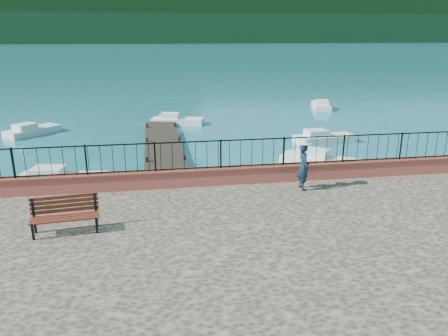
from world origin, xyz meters
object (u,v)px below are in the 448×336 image
object	(u,v)px
park_bench	(66,222)
boat_3	(32,128)
boat_4	(178,119)
boat_0	(62,176)
boat_2	(324,136)
person	(303,167)
boat_5	(321,104)
boat_1	(325,158)

from	to	relation	value
park_bench	boat_3	bearing A→B (deg)	100.49
boat_3	boat_4	distance (m)	9.49
boat_0	boat_2	xyz separation A→B (m)	(13.87, 5.38, 0.00)
person	boat_5	distance (m)	24.40
person	boat_5	size ratio (longest dim) A/B	0.43
boat_0	boat_5	size ratio (longest dim) A/B	1.01
boat_3	boat_1	bearing A→B (deg)	-79.22
boat_5	boat_1	bearing A→B (deg)	173.77
boat_1	boat_3	distance (m)	18.43
boat_1	boat_4	world-z (taller)	same
boat_1	boat_5	xyz separation A→B (m)	(6.22, 16.31, 0.00)
person	boat_2	xyz separation A→B (m)	(5.15, 10.72, -1.58)
boat_0	boat_1	size ratio (longest dim) A/B	0.87
park_bench	boat_1	xyz separation A→B (m)	(10.50, 8.24, -1.09)
boat_3	boat_4	size ratio (longest dim) A/B	0.94
park_bench	boat_5	xyz separation A→B (m)	(16.72, 24.55, -1.09)
person	boat_2	world-z (taller)	person
boat_1	boat_2	size ratio (longest dim) A/B	1.20
person	boat_0	distance (m)	10.35
park_bench	boat_0	xyz separation A→B (m)	(-1.55, 7.49, -1.09)
boat_0	boat_1	world-z (taller)	same
boat_3	boat_5	distance (m)	22.90
boat_1	boat_5	world-z (taller)	same
person	boat_1	size ratio (longest dim) A/B	0.37
boat_1	boat_0	bearing A→B (deg)	-137.92
person	boat_2	size ratio (longest dim) A/B	0.44
park_bench	boat_3	world-z (taller)	park_bench
park_bench	boat_4	size ratio (longest dim) A/B	0.49
boat_0	boat_4	xyz separation A→B (m)	(5.68, 12.20, 0.00)
boat_2	boat_4	world-z (taller)	same
boat_2	person	bearing A→B (deg)	-120.67
boat_1	boat_5	distance (m)	17.46
boat_5	park_bench	bearing A→B (deg)	160.40
boat_1	person	bearing A→B (deg)	-80.11
boat_2	boat_4	bearing A→B (deg)	135.19
boat_3	boat_4	xyz separation A→B (m)	(9.32, 1.78, 0.00)
boat_0	boat_1	distance (m)	12.07
boat_3	person	bearing A→B (deg)	-99.47
person	boat_0	size ratio (longest dim) A/B	0.42
boat_2	boat_3	distance (m)	18.22
person	boat_0	world-z (taller)	person
boat_0	boat_4	world-z (taller)	same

